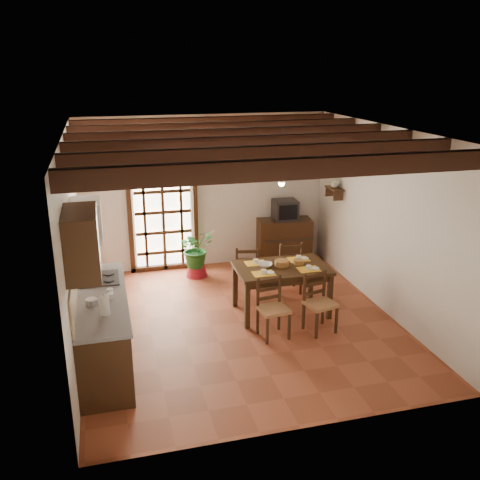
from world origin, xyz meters
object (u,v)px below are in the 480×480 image
object	(u,v)px
chair_near_right	(319,313)
chair_far_right	(288,276)
dining_table	(282,272)
potted_plant	(196,246)
pendant_lamp	(282,178)
kitchen_counter	(103,328)
sideboard	(284,241)
crt_tv	(285,210)
chair_near_left	(273,319)
chair_far_left	(247,280)

from	to	relation	value
chair_near_right	chair_far_right	xyz separation A→B (m)	(0.02, 1.42, 0.01)
dining_table	potted_plant	distance (m)	2.03
pendant_lamp	kitchen_counter	bearing A→B (deg)	-161.49
sideboard	potted_plant	bearing A→B (deg)	-165.80
potted_plant	chair_far_right	bearing A→B (deg)	-38.53
chair_near_right	crt_tv	distance (m)	2.89
kitchen_counter	sideboard	bearing A→B (deg)	39.68
dining_table	chair_near_left	bearing A→B (deg)	-116.16
chair_near_right	pendant_lamp	size ratio (longest dim) A/B	1.01
chair_far_left	pendant_lamp	xyz separation A→B (m)	(0.34, -0.61, 1.80)
chair_near_left	chair_far_right	distance (m)	1.58
pendant_lamp	potted_plant	bearing A→B (deg)	120.56
chair_far_right	sideboard	xyz separation A→B (m)	(0.40, 1.34, 0.14)
chair_near_left	potted_plant	size ratio (longest dim) A/B	0.47
chair_far_left	sideboard	xyz separation A→B (m)	(1.10, 1.33, 0.15)
sideboard	chair_far_right	bearing A→B (deg)	-101.24
dining_table	potted_plant	world-z (taller)	potted_plant
pendant_lamp	crt_tv	bearing A→B (deg)	68.56
chair_near_left	chair_far_right	world-z (taller)	chair_far_right
crt_tv	sideboard	bearing A→B (deg)	92.20
kitchen_counter	sideboard	world-z (taller)	kitchen_counter
chair_far_left	crt_tv	xyz separation A→B (m)	(1.10, 1.32, 0.77)
chair_near_left	pendant_lamp	size ratio (longest dim) A/B	1.00
chair_far_right	chair_near_right	bearing A→B (deg)	90.40
dining_table	chair_near_right	bearing A→B (deg)	-64.19
kitchen_counter	pendant_lamp	xyz separation A→B (m)	(2.65, 0.89, 1.60)
sideboard	chair_far_left	bearing A→B (deg)	-124.09
chair_near_right	pendant_lamp	distance (m)	2.01
kitchen_counter	sideboard	distance (m)	4.42
dining_table	chair_near_right	size ratio (longest dim) A/B	1.63
kitchen_counter	chair_far_right	world-z (taller)	kitchen_counter
chair_far_left	pendant_lamp	distance (m)	1.93
chair_near_right	potted_plant	xyz separation A→B (m)	(-1.32, 2.49, 0.30)
chair_near_left	chair_near_right	size ratio (longest dim) A/B	0.99
sideboard	pendant_lamp	distance (m)	2.66
dining_table	sideboard	distance (m)	2.19
dining_table	crt_tv	size ratio (longest dim) A/B	3.12
chair_near_right	sideboard	world-z (taller)	chair_near_right
chair_near_left	chair_far_right	size ratio (longest dim) A/B	0.94
dining_table	potted_plant	size ratio (longest dim) A/B	0.78
kitchen_counter	sideboard	size ratio (longest dim) A/B	2.24
kitchen_counter	chair_near_right	world-z (taller)	kitchen_counter
kitchen_counter	dining_table	world-z (taller)	kitchen_counter
potted_plant	chair_near_left	bearing A→B (deg)	-75.73
potted_plant	sideboard	bearing A→B (deg)	8.65
chair_near_right	chair_far_left	size ratio (longest dim) A/B	0.97
dining_table	crt_tv	xyz separation A→B (m)	(0.76, 2.03, 0.39)
sideboard	crt_tv	size ratio (longest dim) A/B	2.24
chair_near_left	pendant_lamp	xyz separation A→B (m)	(0.36, 0.80, 1.81)
crt_tv	pendant_lamp	distance (m)	2.32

